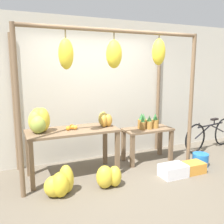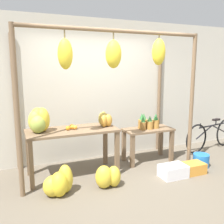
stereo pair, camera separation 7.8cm
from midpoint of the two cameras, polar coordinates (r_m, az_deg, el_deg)
name	(u,v)px [view 2 (the right image)]	position (r m, az deg, el deg)	size (l,w,h in m)	color
ground_plane	(125,187)	(4.09, 3.54, -16.83)	(20.00, 20.00, 0.00)	#665B4C
shop_wall_back	(94,90)	(5.06, -3.75, 4.96)	(8.00, 0.08, 2.80)	beige
stall_awning	(111,73)	(4.14, 0.38, 8.90)	(3.06, 1.22, 2.44)	brown
display_table_main	(72,137)	(4.32, -8.56, -5.63)	(1.52, 0.67, 0.82)	brown
display_table_side	(148,136)	(5.03, 8.63, -5.44)	(0.97, 0.48, 0.67)	brown
banana_pile_on_table	(39,121)	(4.18, -15.88, -1.99)	(0.36, 0.38, 0.40)	gold
orange_pile	(72,127)	(4.28, -8.54, -3.45)	(0.20, 0.18, 0.08)	orange
pineapple_cluster	(147,122)	(4.96, 8.40, -2.38)	(0.43, 0.24, 0.30)	#B27F38
banana_pile_ground_left	(59,183)	(3.88, -11.47, -15.67)	(0.51, 0.45, 0.44)	gold
banana_pile_ground_right	(108,177)	(4.02, -0.31, -14.56)	(0.46, 0.31, 0.36)	gold
fruit_crate_white	(173,171)	(4.52, 14.28, -12.96)	(0.45, 0.31, 0.21)	silver
blue_bucket	(201,160)	(5.11, 20.09, -10.34)	(0.30, 0.30, 0.24)	blue
parked_bicycle	(212,135)	(6.15, 22.15, -4.82)	(1.69, 0.36, 0.70)	black
papaya_pile	(105,120)	(4.43, -1.14, -1.79)	(0.27, 0.26, 0.26)	#B2993D
fruit_crate_purple	(193,168)	(4.77, 18.45, -12.06)	(0.41, 0.28, 0.19)	orange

